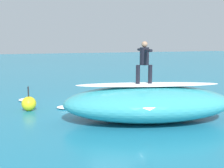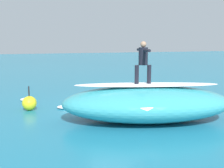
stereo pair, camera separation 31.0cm
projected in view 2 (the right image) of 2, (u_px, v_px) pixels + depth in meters
name	position (u px, v px, depth m)	size (l,w,h in m)	color
ground_plane	(115.00, 108.00, 12.80)	(120.00, 120.00, 0.00)	teal
wave_crest	(147.00, 103.00, 10.62)	(6.30, 3.03, 1.32)	teal
wave_foam_lip	(147.00, 85.00, 10.51)	(5.36, 1.06, 0.08)	white
surfboard_riding	(143.00, 85.00, 10.50)	(2.13, 0.50, 0.06)	#33B2D1
surfer_riding	(143.00, 59.00, 10.36)	(0.61, 1.47, 1.56)	black
surfboard_paddling	(89.00, 100.00, 14.20)	(2.36, 0.58, 0.09)	yellow
surfer_paddling	(91.00, 96.00, 14.27)	(1.75, 0.91, 0.33)	black
buoy_marker	(29.00, 103.00, 12.28)	(0.62, 0.62, 1.05)	yellow
foam_patch_near	(66.00, 107.00, 12.67)	(0.79, 0.62, 0.12)	white
foam_patch_mid	(27.00, 99.00, 14.34)	(0.68, 0.66, 0.13)	white
foam_patch_far	(172.00, 96.00, 15.22)	(0.80, 0.76, 0.17)	white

